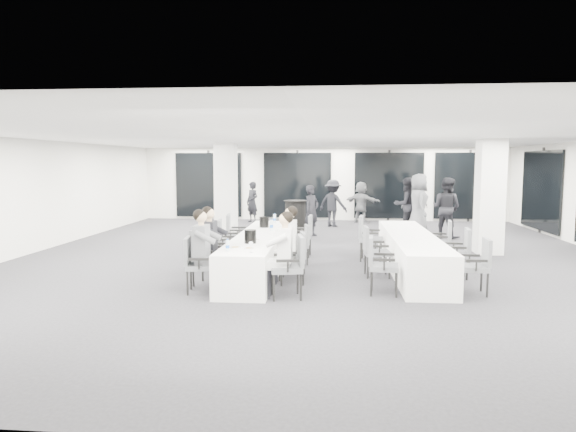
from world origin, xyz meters
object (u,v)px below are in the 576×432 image
object	(u,v)px
chair_side_left_far	(367,235)
chair_side_right_mid	(460,250)
banquet_table_main	(260,252)
chair_side_left_mid	(373,248)
chair_main_left_far	(234,232)
chair_side_right_far	(443,239)
chair_main_left_mid	(217,245)
standing_guest_f	(361,199)
chair_main_right_near	(292,263)
chair_main_right_second	(296,255)
standing_guest_d	(414,204)
banquet_table_side	(411,252)
chair_main_right_mid	(298,251)
chair_main_right_fourth	(301,242)
standing_guest_b	(406,201)
cocktail_table	(295,216)
standing_guest_c	(333,200)
chair_main_left_fourth	(226,239)
chair_side_left_near	(379,261)
standing_guest_h	(446,204)
chair_main_left_second	(204,253)
chair_side_right_near	(478,263)
chair_main_right_far	(304,233)
ice_bucket_far	(264,222)
standing_guest_g	(252,199)
chair_main_left_near	(196,261)
ice_bucket_near	(250,236)
standing_guest_a	(312,207)
standing_guest_e	(419,200)

from	to	relation	value
chair_side_left_far	chair_side_right_mid	size ratio (longest dim) A/B	1.06
banquet_table_main	chair_side_left_mid	distance (m)	2.34
chair_main_left_far	chair_side_left_mid	size ratio (longest dim) A/B	1.01
chair_side_right_far	chair_main_left_mid	bearing A→B (deg)	115.24
chair_side_left_far	standing_guest_f	bearing A→B (deg)	-174.02
chair_main_right_near	chair_main_right_second	world-z (taller)	chair_main_right_near
standing_guest_d	banquet_table_side	bearing A→B (deg)	72.48
chair_main_right_mid	chair_main_right_fourth	size ratio (longest dim) A/B	1.00
chair_main_left_far	standing_guest_b	world-z (taller)	standing_guest_b
cocktail_table	standing_guest_c	distance (m)	2.14
chair_main_left_fourth	chair_side_left_mid	world-z (taller)	chair_side_left_mid
chair_main_right_mid	chair_side_right_mid	world-z (taller)	chair_side_right_mid
chair_side_left_near	standing_guest_h	xyz separation A→B (m)	(2.54, 6.73, 0.45)
chair_main_left_second	chair_side_right_near	distance (m)	4.81
chair_main_right_near	chair_main_right_second	distance (m)	1.02
chair_main_left_second	chair_main_right_far	xyz separation A→B (m)	(1.67, 2.95, -0.02)
chair_side_left_far	chair_side_right_mid	bearing A→B (deg)	53.80
chair_main_right_mid	chair_side_left_far	bearing A→B (deg)	-35.82
ice_bucket_far	chair_main_left_mid	bearing A→B (deg)	-118.19
chair_main_left_mid	chair_side_right_mid	bearing A→B (deg)	83.57
banquet_table_side	standing_guest_b	distance (m)	6.08
chair_main_left_second	standing_guest_h	xyz separation A→B (m)	(5.68, 6.31, 0.44)
cocktail_table	chair_main_right_fourth	distance (m)	4.99
standing_guest_f	standing_guest_g	xyz separation A→B (m)	(-4.04, -0.20, -0.01)
ice_bucket_far	chair_side_left_mid	bearing A→B (deg)	-33.35
chair_side_right_near	standing_guest_b	world-z (taller)	standing_guest_b
chair_main_left_second	chair_side_left_mid	size ratio (longest dim) A/B	1.03
chair_main_right_mid	standing_guest_f	bearing A→B (deg)	-6.25
cocktail_table	chair_main_left_near	xyz separation A→B (m)	(-1.15, -7.62, 0.02)
ice_bucket_near	chair_main_right_mid	bearing A→B (deg)	39.84
banquet_table_main	chair_main_left_mid	world-z (taller)	chair_main_left_mid
banquet_table_side	chair_main_right_fourth	world-z (taller)	chair_main_right_fourth
chair_main_right_near	standing_guest_g	world-z (taller)	standing_guest_g
chair_main_left_fourth	chair_main_right_far	bearing A→B (deg)	112.60
banquet_table_main	chair_side_left_near	bearing A→B (deg)	-36.84
chair_main_right_far	chair_side_left_far	distance (m)	1.50
chair_main_left_near	chair_main_right_fourth	world-z (taller)	chair_main_left_near
standing_guest_d	standing_guest_g	bearing A→B (deg)	-22.63
chair_main_left_fourth	standing_guest_f	size ratio (longest dim) A/B	0.57
chair_side_left_far	chair_main_right_mid	bearing A→B (deg)	-32.34
chair_main_left_far	chair_side_left_mid	distance (m)	3.70
cocktail_table	chair_main_left_near	bearing A→B (deg)	-98.60
chair_main_right_mid	chair_main_right_fourth	xyz separation A→B (m)	(-0.00, 1.20, 0.00)
standing_guest_a	ice_bucket_near	world-z (taller)	standing_guest_a
chair_main_left_near	chair_main_right_second	xyz separation A→B (m)	(1.66, 0.81, -0.01)
chair_main_right_near	ice_bucket_far	bearing A→B (deg)	4.76
standing_guest_a	ice_bucket_far	size ratio (longest dim) A/B	7.13
chair_side_left_mid	standing_guest_f	world-z (taller)	standing_guest_f
chair_main_left_fourth	standing_guest_b	size ratio (longest dim) A/B	0.49
chair_side_right_near	standing_guest_e	xyz separation A→B (m)	(0.19, 7.36, 0.52)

